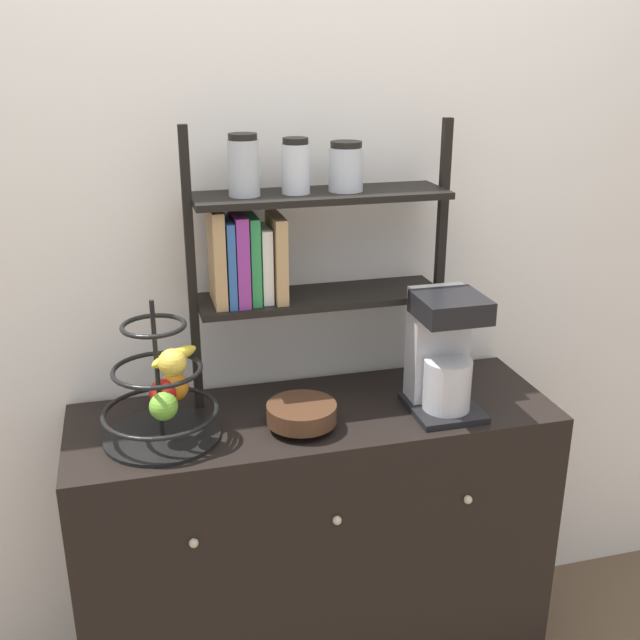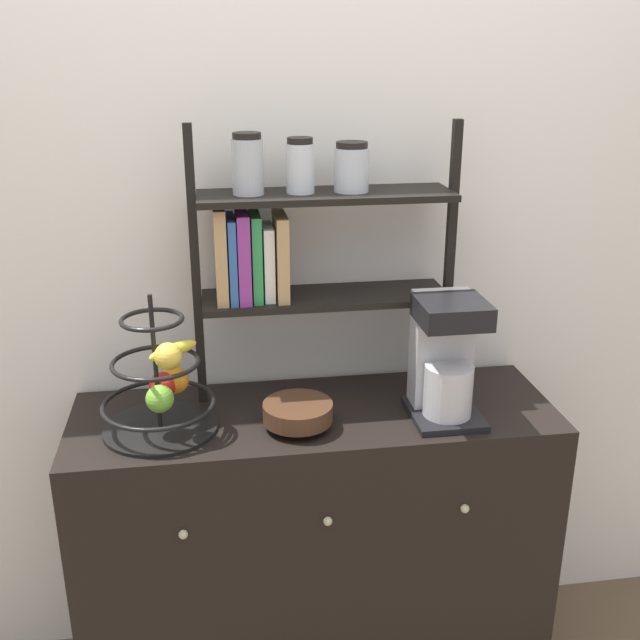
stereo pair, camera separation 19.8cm
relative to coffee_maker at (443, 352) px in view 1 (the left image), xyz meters
name	(u,v)px [view 1 (the left image)]	position (x,y,z in m)	size (l,w,h in m)	color
wall_back	(292,251)	(-0.35, 0.33, 0.22)	(7.00, 0.05, 2.60)	silver
sideboard	(315,548)	(-0.35, 0.06, -0.62)	(1.34, 0.46, 0.91)	black
coffee_maker	(443,352)	(0.00, 0.00, 0.00)	(0.19, 0.22, 0.34)	black
fruit_stand	(163,395)	(-0.75, 0.02, -0.05)	(0.30, 0.30, 0.38)	black
wooden_bowl	(302,414)	(-0.40, -0.02, -0.13)	(0.19, 0.19, 0.07)	#422819
shelf_hutch	(286,237)	(-0.40, 0.18, 0.30)	(0.73, 0.20, 0.77)	black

